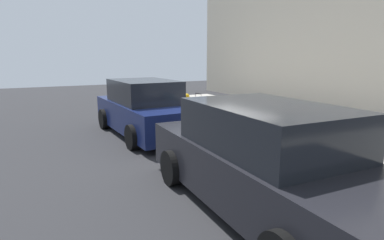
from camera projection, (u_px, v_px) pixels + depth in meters
ground_plane at (215, 142)px, 8.69m from camera, size 40.00×40.00×0.00m
sidewalk_curb at (284, 130)px, 9.82m from camera, size 18.00×5.00×0.14m
suitcase_black_0 at (332, 152)px, 6.12m from camera, size 0.51×0.23×1.01m
suitcase_teal_1 at (309, 143)px, 6.61m from camera, size 0.49×0.20×0.99m
suitcase_silver_2 at (295, 141)px, 7.13m from camera, size 0.37×0.20×0.80m
suitcase_maroon_3 at (281, 134)px, 7.53m from camera, size 0.40×0.23×1.00m
suitcase_red_4 at (263, 132)px, 7.89m from camera, size 0.42×0.24×0.70m
suitcase_navy_5 at (252, 125)px, 8.38m from camera, size 0.49×0.24×0.84m
suitcase_olive_6 at (239, 123)px, 8.79m from camera, size 0.36×0.26×0.76m
suitcase_black_7 at (228, 122)px, 9.26m from camera, size 0.51×0.27×0.61m
suitcase_teal_8 at (220, 119)px, 9.81m from camera, size 0.51×0.23×0.56m
suitcase_silver_9 at (213, 115)px, 10.27m from camera, size 0.37×0.23×0.84m
suitcase_maroon_10 at (203, 111)px, 10.60m from camera, size 0.38×0.25×0.80m
suitcase_red_11 at (198, 110)px, 11.11m from camera, size 0.50×0.21×0.92m
fire_hydrant at (187, 104)px, 11.72m from camera, size 0.39×0.21×0.83m
bollard_post at (175, 103)px, 12.26m from camera, size 0.15×0.15×0.81m
parked_car_charcoal_0 at (265, 162)px, 4.71m from camera, size 4.86×2.17×1.62m
parked_car_navy_1 at (144, 109)px, 9.41m from camera, size 4.46×2.08×1.63m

